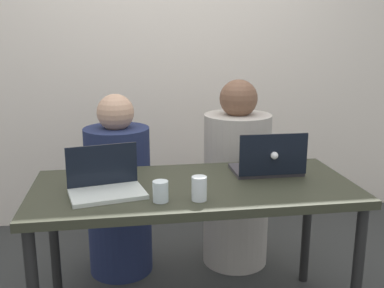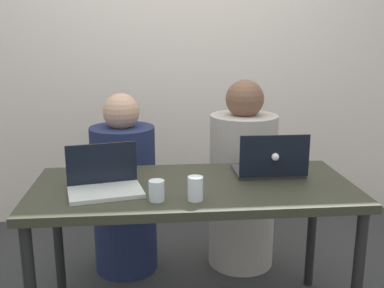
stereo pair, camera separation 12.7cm
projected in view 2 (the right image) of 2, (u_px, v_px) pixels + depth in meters
name	position (u px, v px, depth m)	size (l,w,h in m)	color
back_wall	(175.00, 43.00, 3.33)	(4.50, 0.10, 2.70)	silver
desk	(193.00, 199.00, 2.13)	(1.51, 0.67, 0.73)	#2F3123
person_on_left	(124.00, 194.00, 2.70)	(0.41, 0.41, 1.09)	#20294E
person_on_right	(242.00, 185.00, 2.76)	(0.44, 0.44, 1.16)	#B3ABA1
laptop_back_right	(270.00, 166.00, 2.23)	(0.34, 0.26, 0.22)	#38343B
laptop_front_left	(104.00, 182.00, 2.01)	(0.36, 0.28, 0.21)	silver
water_glass_left	(157.00, 192.00, 1.90)	(0.07, 0.07, 0.09)	silver
water_glass_center	(195.00, 190.00, 1.90)	(0.07, 0.07, 0.10)	white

